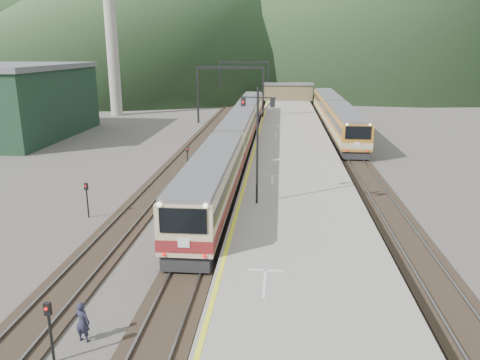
# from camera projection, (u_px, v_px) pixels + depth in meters

# --- Properties ---
(track_main) EXTENTS (2.60, 200.00, 0.23)m
(track_main) POSITION_uv_depth(u_px,v_px,m) (242.00, 143.00, 52.45)
(track_main) COLOR black
(track_main) RESTS_ON ground
(track_far) EXTENTS (2.60, 200.00, 0.23)m
(track_far) POSITION_uv_depth(u_px,v_px,m) (198.00, 143.00, 52.87)
(track_far) COLOR black
(track_far) RESTS_ON ground
(track_second) EXTENTS (2.60, 200.00, 0.23)m
(track_second) POSITION_uv_depth(u_px,v_px,m) (345.00, 145.00, 51.49)
(track_second) COLOR black
(track_second) RESTS_ON ground
(platform) EXTENTS (8.00, 100.00, 1.00)m
(platform) POSITION_uv_depth(u_px,v_px,m) (292.00, 144.00, 49.95)
(platform) COLOR gray
(platform) RESTS_ON ground
(gantry_near) EXTENTS (9.55, 0.25, 8.00)m
(gantry_near) POSITION_uv_depth(u_px,v_px,m) (230.00, 84.00, 65.57)
(gantry_near) COLOR black
(gantry_near) RESTS_ON ground
(gantry_far) EXTENTS (9.55, 0.25, 8.00)m
(gantry_far) POSITION_uv_depth(u_px,v_px,m) (244.00, 74.00, 89.55)
(gantry_far) COLOR black
(gantry_far) RESTS_ON ground
(warehouse) EXTENTS (14.50, 20.50, 8.60)m
(warehouse) POSITION_uv_depth(u_px,v_px,m) (9.00, 101.00, 55.55)
(warehouse) COLOR #17301F
(warehouse) RESTS_ON ground
(smokestack) EXTENTS (1.80, 1.80, 30.00)m
(smokestack) POSITION_uv_depth(u_px,v_px,m) (110.00, 17.00, 71.33)
(smokestack) COLOR #9E998E
(smokestack) RESTS_ON ground
(station_shed) EXTENTS (9.40, 4.40, 3.10)m
(station_shed) POSITION_uv_depth(u_px,v_px,m) (288.00, 91.00, 87.74)
(station_shed) COLOR brown
(station_shed) RESTS_ON platform
(hill_d) EXTENTS (200.00, 200.00, 55.00)m
(hill_d) POSITION_uv_depth(u_px,v_px,m) (47.00, 15.00, 246.77)
(hill_d) COLOR #2A4A26
(hill_d) RESTS_ON ground
(main_train) EXTENTS (2.69, 55.18, 3.28)m
(main_train) POSITION_uv_depth(u_px,v_px,m) (238.00, 134.00, 47.87)
(main_train) COLOR tan
(main_train) RESTS_ON track_main
(second_train) EXTENTS (2.89, 39.35, 3.53)m
(second_train) POSITION_uv_depth(u_px,v_px,m) (335.00, 113.00, 62.38)
(second_train) COLOR #AD6F25
(second_train) RESTS_ON track_second
(signal_mast) EXTENTS (2.16, 0.64, 7.16)m
(signal_mast) POSITION_uv_depth(u_px,v_px,m) (257.00, 134.00, 28.17)
(signal_mast) COLOR black
(signal_mast) RESTS_ON platform
(short_signal_a) EXTENTS (0.23, 0.17, 2.27)m
(short_signal_a) POSITION_uv_depth(u_px,v_px,m) (50.00, 324.00, 15.61)
(short_signal_a) COLOR black
(short_signal_a) RESTS_ON ground
(short_signal_b) EXTENTS (0.25, 0.21, 2.27)m
(short_signal_b) POSITION_uv_depth(u_px,v_px,m) (187.00, 156.00, 40.01)
(short_signal_b) COLOR black
(short_signal_b) RESTS_ON ground
(short_signal_c) EXTENTS (0.23, 0.17, 2.27)m
(short_signal_c) POSITION_uv_depth(u_px,v_px,m) (87.00, 195.00, 29.29)
(short_signal_c) COLOR black
(short_signal_c) RESTS_ON ground
(worker) EXTENTS (0.63, 0.47, 1.58)m
(worker) POSITION_uv_depth(u_px,v_px,m) (82.00, 322.00, 16.95)
(worker) COLOR #212334
(worker) RESTS_ON ground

